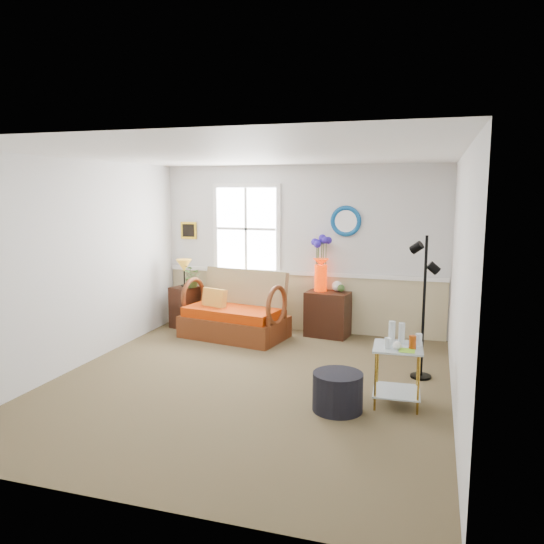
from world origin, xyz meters
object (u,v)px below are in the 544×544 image
(cabinet, at_px, (328,314))
(side_table, at_px, (397,376))
(loveseat, at_px, (234,305))
(floor_lamp, at_px, (424,308))
(lamp_stand, at_px, (185,307))
(ottoman, at_px, (338,392))

(cabinet, xyz_separation_m, side_table, (1.20, -2.37, -0.03))
(loveseat, relative_size, floor_lamp, 0.90)
(lamp_stand, distance_m, floor_lamp, 4.00)
(side_table, bearing_deg, ottoman, -149.95)
(floor_lamp, bearing_deg, ottoman, -100.36)
(loveseat, xyz_separation_m, floor_lamp, (2.77, -0.99, 0.35))
(lamp_stand, relative_size, ottoman, 1.30)
(lamp_stand, height_order, ottoman, lamp_stand)
(cabinet, distance_m, ottoman, 2.78)
(loveseat, bearing_deg, floor_lamp, -9.41)
(loveseat, bearing_deg, cabinet, 29.85)
(loveseat, height_order, floor_lamp, floor_lamp)
(lamp_stand, distance_m, side_table, 4.16)
(lamp_stand, xyz_separation_m, cabinet, (2.32, 0.16, 0.01))
(loveseat, bearing_deg, side_table, -26.49)
(lamp_stand, relative_size, side_table, 1.06)
(side_table, height_order, ottoman, side_table)
(loveseat, xyz_separation_m, cabinet, (1.34, 0.48, -0.16))
(lamp_stand, distance_m, cabinet, 2.33)
(ottoman, bearing_deg, floor_lamp, 57.54)
(ottoman, bearing_deg, side_table, 30.05)
(side_table, relative_size, ottoman, 1.23)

